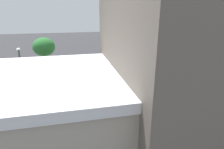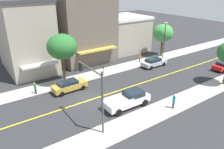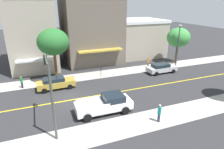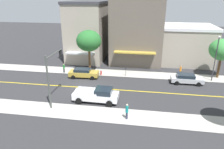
% 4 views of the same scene
% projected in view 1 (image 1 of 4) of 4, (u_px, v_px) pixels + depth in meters
% --- Properties ---
extents(ground_plane, '(140.00, 140.00, 0.00)m').
position_uv_depth(ground_plane, '(162.00, 80.00, 30.67)').
color(ground_plane, '#2D2D30').
extents(sidewalk_left, '(3.23, 126.00, 0.01)m').
position_uv_depth(sidewalk_left, '(186.00, 98.00, 24.40)').
color(sidewalk_left, '#ADA8A0').
rests_on(sidewalk_left, ground).
extents(sidewalk_right, '(3.23, 126.00, 0.01)m').
position_uv_depth(sidewalk_right, '(145.00, 68.00, 36.94)').
color(sidewalk_right, '#ADA8A0').
rests_on(sidewalk_right, ground).
extents(road_centerline_stripe, '(0.20, 126.00, 0.00)m').
position_uv_depth(road_centerline_stripe, '(162.00, 80.00, 30.67)').
color(road_centerline_stripe, yellow).
rests_on(road_centerline_stripe, ground).
extents(pale_office_building, '(12.39, 9.98, 14.36)m').
position_uv_depth(pale_office_building, '(185.00, 66.00, 12.74)').
color(pale_office_building, '#665B51').
rests_on(pale_office_building, ground).
extents(corner_shop_building, '(9.09, 10.45, 7.26)m').
position_uv_depth(corner_shop_building, '(43.00, 129.00, 11.91)').
color(corner_shop_building, '#A39989').
rests_on(corner_shop_building, ground).
extents(street_tree_left_near, '(4.14, 4.14, 7.38)m').
position_uv_depth(street_tree_left_near, '(195.00, 54.00, 23.21)').
color(street_tree_left_near, brown).
rests_on(street_tree_left_near, ground).
extents(street_tree_right_corner, '(3.98, 3.98, 6.38)m').
position_uv_depth(street_tree_right_corner, '(3.00, 77.00, 18.02)').
color(street_tree_right_corner, brown).
rests_on(street_tree_right_corner, ground).
extents(street_tree_left_far, '(3.61, 3.61, 6.33)m').
position_uv_depth(street_tree_left_far, '(44.00, 47.00, 31.85)').
color(street_tree_left_far, brown).
rests_on(street_tree_left_far, ground).
extents(fire_hydrant, '(0.44, 0.24, 0.85)m').
position_uv_depth(fire_hydrant, '(173.00, 92.00, 25.06)').
color(fire_hydrant, red).
rests_on(fire_hydrant, ground).
extents(parking_meter, '(0.12, 0.18, 1.45)m').
position_uv_depth(parking_meter, '(143.00, 91.00, 23.94)').
color(parking_meter, '#4C4C51').
rests_on(parking_meter, ground).
extents(traffic_light_mast, '(4.68, 0.32, 6.53)m').
position_uv_depth(traffic_light_mast, '(163.00, 47.00, 34.32)').
color(traffic_light_mast, '#474C47').
rests_on(traffic_light_mast, ground).
extents(street_lamp, '(0.70, 0.36, 7.09)m').
position_uv_depth(street_lamp, '(22.00, 74.00, 19.93)').
color(street_lamp, '#38383D').
rests_on(street_lamp, ground).
extents(red_sedan_right_curb, '(2.03, 4.60, 1.45)m').
position_uv_depth(red_sedan_right_curb, '(8.00, 78.00, 29.08)').
color(red_sedan_right_curb, red).
rests_on(red_sedan_right_curb, ground).
extents(gold_sedan_left_curb, '(2.15, 4.83, 1.50)m').
position_uv_depth(gold_sedan_left_curb, '(183.00, 83.00, 27.11)').
color(gold_sedan_left_curb, '#B29338').
rests_on(gold_sedan_left_curb, ground).
extents(silver_sedan_left_curb, '(2.13, 4.75, 1.48)m').
position_uv_depth(silver_sedan_left_curb, '(66.00, 94.00, 23.56)').
color(silver_sedan_left_curb, '#B7BABF').
rests_on(silver_sedan_left_curb, ground).
extents(white_pickup_truck, '(2.47, 5.74, 1.84)m').
position_uv_depth(white_pickup_truck, '(137.00, 68.00, 33.35)').
color(white_pickup_truck, silver).
rests_on(white_pickup_truck, ground).
extents(pedestrian_red_shirt, '(0.38, 0.38, 1.73)m').
position_uv_depth(pedestrian_red_shirt, '(39.00, 69.00, 32.86)').
color(pedestrian_red_shirt, '#33384C').
rests_on(pedestrian_red_shirt, ground).
extents(pedestrian_green_shirt, '(0.31, 0.31, 1.60)m').
position_uv_depth(pedestrian_green_shirt, '(216.00, 85.00, 26.27)').
color(pedestrian_green_shirt, black).
rests_on(pedestrian_green_shirt, ground).
extents(pedestrian_orange_shirt, '(0.30, 0.30, 1.83)m').
position_uv_depth(pedestrian_orange_shirt, '(70.00, 104.00, 20.72)').
color(pedestrian_orange_shirt, brown).
rests_on(pedestrian_orange_shirt, ground).
extents(pedestrian_teal_shirt, '(0.33, 0.33, 1.84)m').
position_uv_depth(pedestrian_teal_shirt, '(110.00, 64.00, 35.65)').
color(pedestrian_teal_shirt, '#33384C').
rests_on(pedestrian_teal_shirt, ground).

